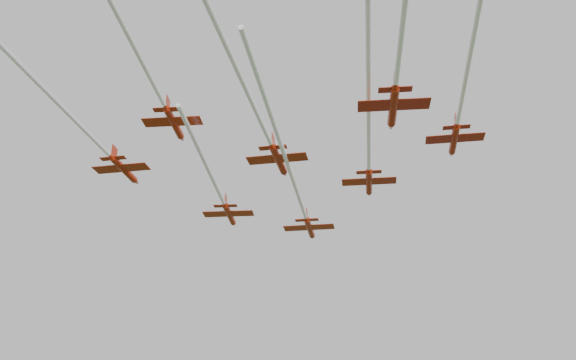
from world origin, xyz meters
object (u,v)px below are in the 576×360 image
at_px(jet_row2_right, 369,129).
at_px(jet_row4_left, 129,37).
at_px(jet_row4_right, 398,63).
at_px(jet_row3_mid, 265,131).
at_px(jet_row3_right, 467,72).
at_px(jet_row2_left, 220,195).
at_px(jet_row3_left, 80,125).
at_px(jet_lead, 297,192).

height_order(jet_row2_right, jet_row4_left, jet_row2_right).
xyz_separation_m(jet_row2_right, jet_row4_right, (8.40, -17.12, -1.96)).
relative_size(jet_row3_mid, jet_row3_right, 0.71).
height_order(jet_row2_left, jet_row3_left, jet_row3_left).
bearing_deg(jet_row3_right, jet_row4_left, -159.19).
bearing_deg(jet_row4_left, jet_row4_right, 13.21).
height_order(jet_row2_left, jet_row2_right, jet_row2_right).
relative_size(jet_row2_right, jet_row3_right, 1.06).
distance_m(jet_row2_left, jet_row4_right, 42.74).
xyz_separation_m(jet_lead, jet_row4_right, (24.78, -30.45, -0.25)).
height_order(jet_lead, jet_row3_right, jet_row3_right).
xyz_separation_m(jet_row3_left, jet_row3_right, (51.37, 7.68, 0.07)).
relative_size(jet_row3_left, jet_row3_mid, 1.31).
distance_m(jet_row2_right, jet_row3_left, 40.25).
bearing_deg(jet_lead, jet_row3_mid, -94.23).
relative_size(jet_row2_right, jet_row3_left, 1.15).
bearing_deg(jet_row4_left, jet_lead, 71.28).
relative_size(jet_row2_left, jet_row4_left, 0.65).
distance_m(jet_row3_left, jet_row3_right, 51.94).
height_order(jet_row2_left, jet_row4_left, jet_row4_left).
bearing_deg(jet_row2_right, jet_row3_left, -170.78).
xyz_separation_m(jet_row2_left, jet_row3_left, (-9.17, -23.93, 2.81)).
height_order(jet_row2_left, jet_row3_right, jet_row3_right).
relative_size(jet_row2_left, jet_row4_right, 0.93).
bearing_deg(jet_row4_left, jet_row2_left, 86.62).
bearing_deg(jet_row3_right, jet_row2_right, 132.79).
xyz_separation_m(jet_row3_left, jet_row4_right, (44.72, 0.23, -1.61)).
bearing_deg(jet_row3_left, jet_row4_left, -50.73).
bearing_deg(jet_row3_right, jet_row2_left, 144.46).
bearing_deg(jet_row2_left, jet_row4_right, -51.88).
xyz_separation_m(jet_row2_right, jet_row3_mid, (-12.51, -7.69, -1.52)).
xyz_separation_m(jet_row2_left, jet_row4_right, (35.55, -23.70, 1.20)).
bearing_deg(jet_row2_left, jet_lead, 13.88).
height_order(jet_row2_right, jet_row3_left, jet_row2_right).
relative_size(jet_row3_right, jet_row4_left, 0.99).
distance_m(jet_row3_left, jet_row3_mid, 25.72).
xyz_separation_m(jet_row2_left, jet_row4_left, (10.02, -39.03, 1.74)).
height_order(jet_row3_right, jet_row4_right, jet_row3_right).
height_order(jet_row3_mid, jet_row3_right, jet_row3_right).
distance_m(jet_row2_right, jet_row3_mid, 14.76).
bearing_deg(jet_row2_right, jet_row4_left, -134.14).
distance_m(jet_lead, jet_row3_mid, 21.37).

